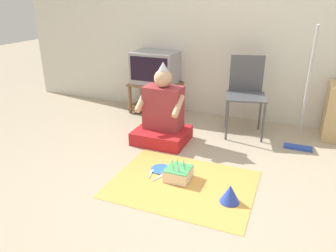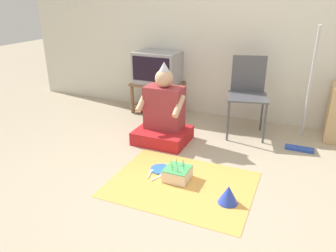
% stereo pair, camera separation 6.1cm
% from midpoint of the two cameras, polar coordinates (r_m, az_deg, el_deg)
% --- Properties ---
extents(ground_plane, '(16.00, 16.00, 0.00)m').
position_cam_midpoint_polar(ground_plane, '(2.63, 5.86, -12.63)').
color(ground_plane, tan).
extents(wall_back, '(6.40, 0.06, 2.55)m').
position_cam_midpoint_polar(wall_back, '(4.09, 15.55, 18.32)').
color(wall_back, beige).
rests_on(wall_back, ground_plane).
extents(tv_stand, '(0.65, 0.41, 0.40)m').
position_cam_midpoint_polar(tv_stand, '(4.37, -1.40, 5.47)').
color(tv_stand, brown).
rests_on(tv_stand, ground_plane).
extents(tv, '(0.56, 0.40, 0.40)m').
position_cam_midpoint_polar(tv, '(4.28, -1.44, 10.15)').
color(tv, '#99999E').
rests_on(tv, tv_stand).
extents(folding_chair, '(0.50, 0.48, 0.86)m').
position_cam_midpoint_polar(folding_chair, '(3.73, 14.17, 6.11)').
color(folding_chair, '#4C4C51').
rests_on(folding_chair, ground_plane).
extents(dust_mop, '(0.28, 0.40, 1.24)m').
position_cam_midpoint_polar(dust_mop, '(3.60, 23.22, 1.96)').
color(dust_mop, '#2D4CB2').
rests_on(dust_mop, ground_plane).
extents(person_seated, '(0.55, 0.48, 0.86)m').
position_cam_midpoint_polar(person_seated, '(3.48, -0.29, 1.66)').
color(person_seated, red).
rests_on(person_seated, ground_plane).
extents(party_cloth, '(1.19, 0.91, 0.01)m').
position_cam_midpoint_polar(party_cloth, '(2.81, 2.97, -10.04)').
color(party_cloth, '#EFA84C').
rests_on(party_cloth, ground_plane).
extents(birthday_cake, '(0.21, 0.21, 0.17)m').
position_cam_midpoint_polar(birthday_cake, '(2.84, 2.27, -8.26)').
color(birthday_cake, '#F4E0C6').
rests_on(birthday_cake, party_cloth).
extents(party_hat_blue, '(0.16, 0.16, 0.14)m').
position_cam_midpoint_polar(party_hat_blue, '(2.59, 11.13, -11.59)').
color(party_hat_blue, blue).
rests_on(party_hat_blue, party_cloth).
extents(paper_plate, '(0.18, 0.18, 0.01)m').
position_cam_midpoint_polar(paper_plate, '(3.00, -0.74, -7.49)').
color(paper_plate, blue).
rests_on(paper_plate, party_cloth).
extents(plastic_spoon_near, '(0.04, 0.14, 0.01)m').
position_cam_midpoint_polar(plastic_spoon_near, '(2.96, -2.38, -7.94)').
color(plastic_spoon_near, white).
rests_on(plastic_spoon_near, party_cloth).
extents(plastic_spoon_far, '(0.07, 0.14, 0.01)m').
position_cam_midpoint_polar(plastic_spoon_far, '(2.90, -0.74, -8.68)').
color(plastic_spoon_far, white).
rests_on(plastic_spoon_far, party_cloth).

